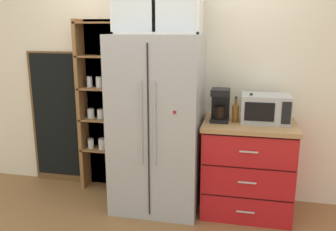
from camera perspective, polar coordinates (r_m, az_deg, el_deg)
name	(u,v)px	position (r m, az deg, el deg)	size (l,w,h in m)	color
ground_plane	(159,203)	(3.77, -1.52, -13.88)	(10.64, 10.64, 0.00)	olive
wall_back_cream	(167,75)	(3.77, -0.20, 6.50)	(4.95, 0.10, 2.55)	silver
refrigerator	(158,123)	(3.46, -1.62, -1.29)	(0.84, 0.73, 1.70)	#ADAFB5
pantry_shelf_column	(103,105)	(3.94, -10.43, 1.59)	(0.52, 0.24, 1.85)	brown
counter_cabinet	(247,167)	(3.54, 12.58, -8.10)	(0.86, 0.64, 0.90)	red
microwave	(265,108)	(3.43, 15.37, 1.11)	(0.44, 0.33, 0.26)	#ADAFB5
coffee_maker	(220,105)	(3.38, 8.39, 1.73)	(0.17, 0.20, 0.31)	black
mug_red	(250,118)	(3.40, 13.04, -0.42)	(0.12, 0.08, 0.08)	red
bottle_green	(250,110)	(3.35, 13.08, 0.86)	(0.07, 0.07, 0.28)	#285B33
bottle_amber	(236,111)	(3.36, 10.79, 0.68)	(0.06, 0.06, 0.24)	brown
upper_cabinet	(158,1)	(3.40, -1.56, 17.94)	(0.80, 0.32, 0.60)	silver
chalkboard_menu	(57,118)	(4.25, -17.45, -0.38)	(0.60, 0.04, 1.51)	brown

